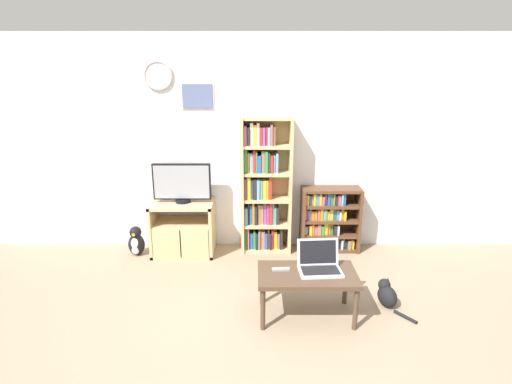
# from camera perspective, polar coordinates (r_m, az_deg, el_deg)

# --- Properties ---
(ground_plane) EXTENTS (18.00, 18.00, 0.00)m
(ground_plane) POSITION_cam_1_polar(r_m,az_deg,el_deg) (3.50, 0.48, -21.21)
(ground_plane) COLOR gray
(wall_back) EXTENTS (7.14, 0.09, 2.60)m
(wall_back) POSITION_cam_1_polar(r_m,az_deg,el_deg) (4.92, 0.14, 6.77)
(wall_back) COLOR silver
(wall_back) RESTS_ON ground_plane
(tv_stand) EXTENTS (0.75, 0.46, 0.65)m
(tv_stand) POSITION_cam_1_polar(r_m,az_deg,el_deg) (4.98, -10.57, -5.12)
(tv_stand) COLOR tan
(tv_stand) RESTS_ON ground_plane
(television) EXTENTS (0.69, 0.18, 0.48)m
(television) POSITION_cam_1_polar(r_m,az_deg,el_deg) (4.83, -10.73, 1.27)
(television) COLOR black
(television) RESTS_ON tv_stand
(bookshelf_tall) EXTENTS (0.61, 0.30, 1.67)m
(bookshelf_tall) POSITION_cam_1_polar(r_m,az_deg,el_deg) (4.86, 0.87, 0.54)
(bookshelf_tall) COLOR tan
(bookshelf_tall) RESTS_ON ground_plane
(bookshelf_short) EXTENTS (0.72, 0.29, 0.81)m
(bookshelf_short) POSITION_cam_1_polar(r_m,az_deg,el_deg) (5.07, 9.98, -3.93)
(bookshelf_short) COLOR brown
(bookshelf_short) RESTS_ON ground_plane
(coffee_table) EXTENTS (0.88, 0.50, 0.44)m
(coffee_table) POSITION_cam_1_polar(r_m,az_deg,el_deg) (3.69, 7.13, -12.09)
(coffee_table) COLOR #4C3828
(coffee_table) RESTS_ON ground_plane
(laptop) EXTENTS (0.40, 0.31, 0.26)m
(laptop) POSITION_cam_1_polar(r_m,az_deg,el_deg) (3.71, 8.84, -9.99)
(laptop) COLOR silver
(laptop) RESTS_ON coffee_table
(remote_near_laptop) EXTENTS (0.16, 0.05, 0.02)m
(remote_near_laptop) POSITION_cam_1_polar(r_m,az_deg,el_deg) (3.68, 3.38, -10.95)
(remote_near_laptop) COLOR #99999E
(remote_near_laptop) RESTS_ON coffee_table
(cat) EXTENTS (0.30, 0.44, 0.26)m
(cat) POSITION_cam_1_polar(r_m,az_deg,el_deg) (4.14, 17.99, -13.71)
(cat) COLOR black
(cat) RESTS_ON ground_plane
(penguin_figurine) EXTENTS (0.20, 0.18, 0.37)m
(penguin_figurine) POSITION_cam_1_polar(r_m,az_deg,el_deg) (5.12, -16.94, -6.90)
(penguin_figurine) COLOR black
(penguin_figurine) RESTS_ON ground_plane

